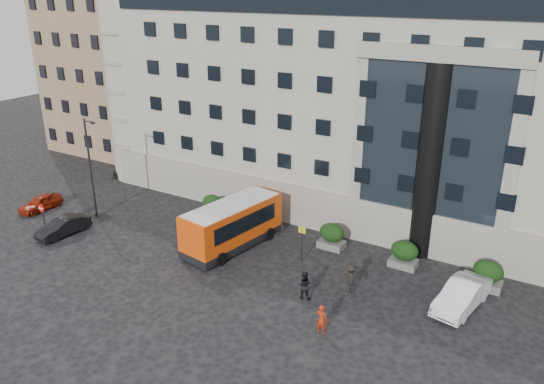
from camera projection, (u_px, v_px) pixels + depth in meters
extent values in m
plane|color=black|center=(190.00, 272.00, 34.32)|extent=(120.00, 120.00, 0.00)
cube|color=#9F988D|center=(401.00, 88.00, 45.70)|extent=(44.00, 24.00, 18.00)
cylinder|color=black|center=(430.00, 164.00, 34.41)|extent=(1.80, 1.80, 13.00)
cube|color=#84684D|center=(130.00, 56.00, 58.08)|extent=(14.00, 14.00, 20.00)
cube|color=#7F674A|center=(208.00, 33.00, 73.50)|extent=(13.00, 13.00, 22.00)
cube|color=#5A5B58|center=(213.00, 214.00, 42.37)|extent=(1.80, 1.20, 0.50)
ellipsoid|color=black|center=(213.00, 203.00, 42.03)|extent=(1.80, 1.26, 1.34)
cube|color=#5A5B58|center=(269.00, 228.00, 39.88)|extent=(1.80, 1.20, 0.50)
ellipsoid|color=black|center=(268.00, 217.00, 39.54)|extent=(1.80, 1.26, 1.34)
cube|color=#5A5B58|center=(331.00, 244.00, 37.39)|extent=(1.80, 1.20, 0.50)
ellipsoid|color=black|center=(332.00, 233.00, 37.06)|extent=(1.80, 1.26, 1.34)
cube|color=#5A5B58|center=(403.00, 263.00, 34.91)|extent=(1.80, 1.20, 0.50)
ellipsoid|color=black|center=(404.00, 250.00, 34.57)|extent=(1.80, 1.26, 1.34)
cube|color=#5A5B58|center=(486.00, 284.00, 32.42)|extent=(1.80, 1.20, 0.50)
ellipsoid|color=black|center=(488.00, 271.00, 32.08)|extent=(1.80, 1.26, 1.34)
cylinder|color=#262628|center=(91.00, 169.00, 40.98)|extent=(0.16, 0.16, 8.00)
cylinder|color=#262628|center=(88.00, 121.00, 39.35)|extent=(0.90, 0.12, 0.12)
cube|color=black|center=(93.00, 123.00, 39.16)|extent=(0.35, 0.18, 0.14)
cylinder|color=#262628|center=(302.00, 244.00, 35.22)|extent=(0.08, 0.08, 2.50)
cube|color=yellow|center=(302.00, 230.00, 34.84)|extent=(0.50, 0.06, 0.45)
cylinder|color=#262628|center=(44.00, 219.00, 39.34)|extent=(0.08, 0.08, 2.20)
cylinder|color=red|center=(41.00, 208.00, 38.96)|extent=(0.64, 0.05, 0.64)
cube|color=white|center=(41.00, 208.00, 38.93)|extent=(0.45, 0.04, 0.10)
cube|color=#DD440A|center=(232.00, 222.00, 37.01)|extent=(3.84, 8.04, 2.65)
cube|color=black|center=(233.00, 240.00, 37.53)|extent=(3.88, 8.08, 0.55)
cube|color=black|center=(232.00, 218.00, 36.91)|extent=(3.63, 6.37, 1.16)
cube|color=silver|center=(232.00, 205.00, 36.54)|extent=(3.64, 7.64, 0.18)
cylinder|color=black|center=(194.00, 247.00, 36.57)|extent=(0.42, 0.93, 0.90)
cylinder|color=black|center=(221.00, 259.00, 34.98)|extent=(0.42, 0.93, 0.90)
cylinder|color=black|center=(243.00, 224.00, 40.08)|extent=(0.42, 0.93, 0.90)
cylinder|color=black|center=(269.00, 234.00, 38.50)|extent=(0.42, 0.93, 0.90)
cube|color=#991D0B|center=(216.00, 150.00, 54.59)|extent=(2.39, 3.48, 2.31)
cube|color=#991D0B|center=(200.00, 159.00, 52.91)|extent=(2.14, 1.64, 1.57)
cube|color=black|center=(195.00, 157.00, 52.31)|extent=(1.76, 0.26, 0.74)
cylinder|color=black|center=(194.00, 163.00, 53.78)|extent=(0.30, 0.79, 0.78)
cylinder|color=black|center=(209.00, 167.00, 52.68)|extent=(0.30, 0.79, 0.78)
cylinder|color=black|center=(214.00, 156.00, 56.08)|extent=(0.30, 0.79, 0.78)
cylinder|color=black|center=(228.00, 159.00, 54.98)|extent=(0.30, 0.79, 0.78)
imported|color=maroon|center=(40.00, 203.00, 43.51)|extent=(1.49, 3.64, 1.24)
imported|color=black|center=(63.00, 227.00, 39.14)|extent=(1.78, 4.14, 1.32)
imported|color=black|center=(132.00, 168.00, 51.80)|extent=(1.96, 4.37, 1.24)
imported|color=black|center=(160.00, 156.00, 54.95)|extent=(2.40, 5.14, 1.43)
imported|color=white|center=(462.00, 295.00, 30.29)|extent=(2.58, 5.11, 1.61)
imported|color=#A22610|center=(322.00, 319.00, 28.01)|extent=(0.66, 0.46, 1.73)
imported|color=black|center=(304.00, 285.00, 31.12)|extent=(1.00, 0.85, 1.79)
imported|color=black|center=(351.00, 278.00, 31.78)|extent=(1.39, 1.25, 1.87)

